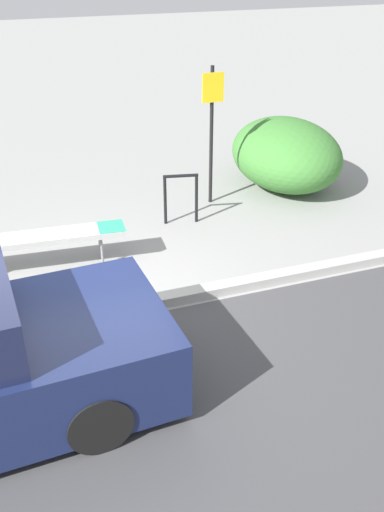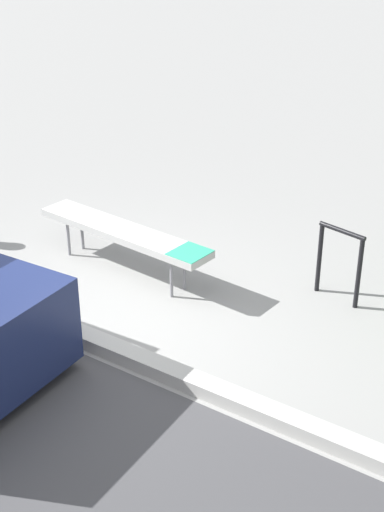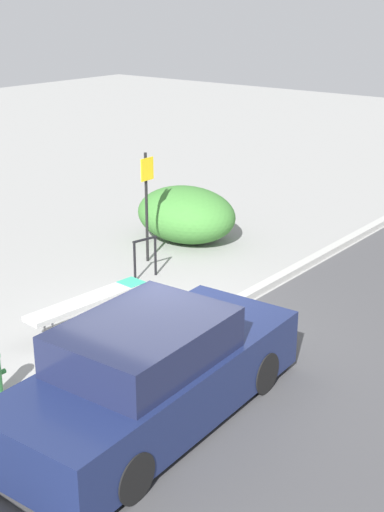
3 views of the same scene
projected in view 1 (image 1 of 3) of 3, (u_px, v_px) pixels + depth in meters
ground_plane at (87, 319)px, 6.89m from camera, size 60.00×60.00×0.00m
curb at (87, 315)px, 6.86m from camera, size 60.00×0.20×0.13m
bench at (41, 238)px, 7.68m from camera, size 2.33×0.59×0.55m
bike_rack at (181, 194)px, 8.99m from camera, size 0.55×0.16×0.83m
sign_post at (212, 124)px, 9.27m from camera, size 0.36×0.08×2.30m
shrub_hedge at (286, 154)px, 10.27m from camera, size 1.84×2.40×1.24m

